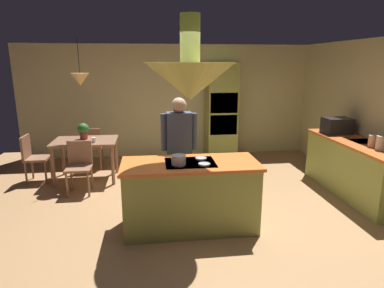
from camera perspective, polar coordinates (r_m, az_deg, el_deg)
ground at (r=4.77m, az=-0.60°, el=-12.97°), size 8.16×8.16×0.00m
wall_back at (r=7.74m, az=-3.62°, el=7.40°), size 6.80×0.10×2.55m
kitchen_island at (r=4.39m, az=-0.31°, el=-8.81°), size 1.77×0.79×0.93m
counter_run_right at (r=6.10m, az=26.29°, el=-3.65°), size 0.73×2.17×0.91m
oven_tower at (r=7.52m, az=5.05°, el=5.54°), size 0.66×0.62×2.12m
dining_table at (r=6.42m, az=-17.93°, el=-0.25°), size 1.14×0.80×0.76m
person_at_island at (r=4.85m, az=-2.23°, el=-0.35°), size 0.53×0.22×1.67m
range_hood at (r=4.05m, az=-0.34°, el=11.15°), size 1.10×1.10×1.00m
pendant_light_over_table at (r=6.25m, az=-18.76°, el=10.53°), size 0.32×0.32×0.82m
chair_facing_island at (r=5.87m, az=-18.89°, el=-3.18°), size 0.40×0.40×0.87m
chair_by_back_wall at (r=7.05m, az=-16.94°, el=-0.22°), size 0.40×0.40×0.87m
chair_at_corner at (r=6.70m, az=-25.84°, el=-1.76°), size 0.40×0.40×0.87m
potted_plant_on_table at (r=6.46m, az=-18.27°, el=2.28°), size 0.20×0.20×0.30m
cup_on_table at (r=6.16m, az=-16.59°, el=0.69°), size 0.07×0.07×0.09m
canister_flour at (r=5.55m, az=29.83°, el=0.16°), size 0.13×0.13×0.21m
canister_sugar at (r=5.69m, az=28.75°, el=0.45°), size 0.12×0.12×0.18m
microwave_on_counter at (r=6.49m, az=23.77°, el=2.93°), size 0.46×0.36×0.28m
cooking_pot_on_cooktop at (r=4.08m, az=-2.33°, el=-2.75°), size 0.18×0.18×0.12m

